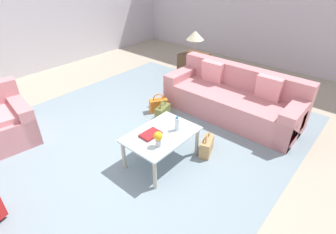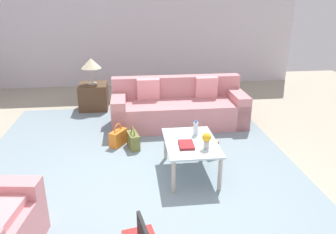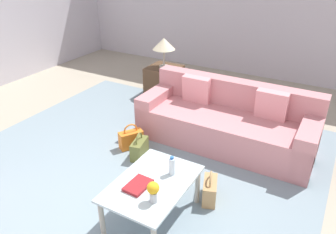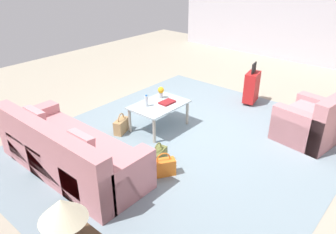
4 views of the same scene
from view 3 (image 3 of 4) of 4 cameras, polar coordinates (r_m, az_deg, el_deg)
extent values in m
plane|color=#A89E89|center=(3.48, -13.65, -17.92)|extent=(12.00, 12.00, 0.00)
cube|color=gray|center=(3.90, -9.93, -11.55)|extent=(5.20, 4.40, 0.01)
cube|color=#C67F84|center=(4.54, 9.86, -2.11)|extent=(0.90, 2.35, 0.45)
cube|color=#C67F84|center=(4.75, 11.50, 1.63)|extent=(0.22, 2.35, 0.82)
cube|color=#C67F84|center=(4.34, 23.10, -4.55)|extent=(0.90, 0.24, 0.59)
cube|color=#C67F84|center=(4.91, -1.65, 1.58)|extent=(0.90, 0.24, 0.59)
cube|color=pink|center=(4.40, 17.56, 1.89)|extent=(0.15, 0.40, 0.41)
cube|color=pink|center=(4.69, 4.99, 4.71)|extent=(0.16, 0.40, 0.41)
cube|color=silver|center=(3.17, -2.75, -11.43)|extent=(0.96, 0.66, 0.02)
cylinder|color=#ADA899|center=(3.20, -11.43, -17.10)|extent=(0.05, 0.05, 0.43)
cylinder|color=#ADA899|center=(3.71, -2.80, -9.21)|extent=(0.05, 0.05, 0.43)
cylinder|color=#ADA899|center=(3.51, 5.15, -11.88)|extent=(0.05, 0.05, 0.43)
cylinder|color=silver|center=(3.20, 0.67, -8.62)|extent=(0.06, 0.06, 0.18)
cylinder|color=#2D6BBC|center=(3.14, 0.68, -7.11)|extent=(0.04, 0.04, 0.02)
cube|color=maroon|center=(3.11, -5.23, -11.76)|extent=(0.27, 0.19, 0.03)
cylinder|color=#B2B7BC|center=(2.92, -2.56, -13.74)|extent=(0.07, 0.07, 0.10)
sphere|color=gold|center=(2.86, -2.61, -12.23)|extent=(0.11, 0.11, 0.11)
cube|color=#513823|center=(6.04, -0.68, 6.35)|extent=(0.56, 0.56, 0.52)
cylinder|color=#ADA899|center=(5.95, -0.70, 8.81)|extent=(0.18, 0.18, 0.02)
cylinder|color=#ADA899|center=(5.90, -0.71, 10.30)|extent=(0.04, 0.04, 0.30)
cone|color=beige|center=(5.83, -0.72, 12.64)|extent=(0.40, 0.40, 0.20)
cube|color=olive|center=(4.26, -5.00, -5.56)|extent=(0.34, 0.21, 0.24)
torus|color=olive|center=(4.19, -5.07, -3.95)|extent=(0.20, 0.06, 0.20)
cube|color=tan|center=(3.62, 7.28, -12.58)|extent=(0.35, 0.24, 0.24)
torus|color=tan|center=(3.53, 7.42, -10.83)|extent=(0.19, 0.08, 0.20)
cube|color=orange|center=(4.47, -6.44, -3.92)|extent=(0.34, 0.29, 0.24)
torus|color=orange|center=(4.40, -6.53, -2.36)|extent=(0.18, 0.12, 0.20)
camera|label=1|loc=(0.55, 116.58, -12.83)|focal=28.00mm
camera|label=2|loc=(2.69, -96.43, -7.93)|focal=35.00mm
camera|label=4|loc=(7.53, -11.05, 29.25)|focal=35.00mm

